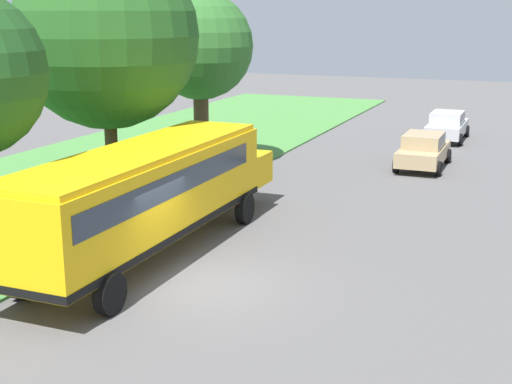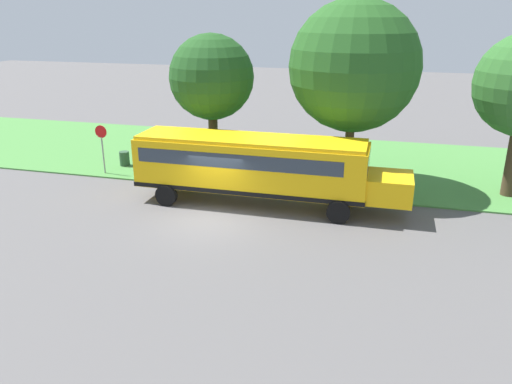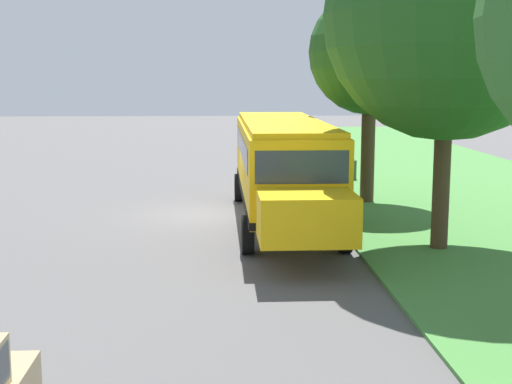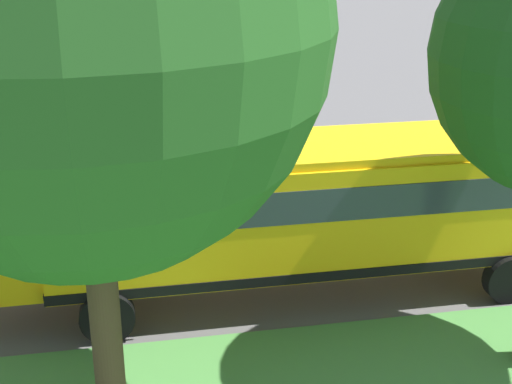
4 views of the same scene
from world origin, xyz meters
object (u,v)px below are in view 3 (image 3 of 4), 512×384
Objects in this scene: oak_tree_beside_bus at (368,54)px; stop_sign at (313,141)px; school_bus at (283,161)px; trash_bin at (350,170)px; oak_tree_roadside_mid at (448,13)px.

stop_sign is at bearing -79.81° from oak_tree_beside_bus.
trash_bin is at bearing -112.97° from school_bus.
school_bus is at bearing -45.80° from oak_tree_roadside_mid.
oak_tree_roadside_mid reaches higher than trash_bin.
oak_tree_beside_bus is 7.38m from trash_bin.
oak_tree_beside_bus is at bearing 84.70° from trash_bin.
trash_bin is (-0.52, -5.56, -4.82)m from oak_tree_beside_bus.
trash_bin is (-1.58, 0.35, -1.29)m from stop_sign.
trash_bin is at bearing -90.12° from oak_tree_roadside_mid.
oak_tree_beside_bus is 6.97m from stop_sign.
oak_tree_roadside_mid is 3.33× the size of stop_sign.
oak_tree_beside_bus reaches higher than stop_sign.
stop_sign is (1.55, -13.03, -4.32)m from oak_tree_roadside_mid.
oak_tree_beside_bus reaches higher than school_bus.
oak_tree_roadside_mid is 10.15× the size of trash_bin.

